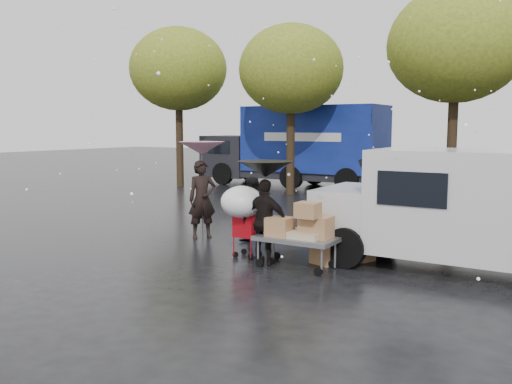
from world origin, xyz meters
The scene contains 14 objects.
ground centered at (0.00, 0.00, 0.00)m, with size 90.00×90.00×0.00m, color black.
person_pink centered at (-1.37, 1.46, 0.92)m, with size 0.67×0.44×1.84m, color black.
person_middle centered at (0.03, 1.47, 0.75)m, with size 0.73×0.57×1.51m, color black.
person_black centered at (1.17, 0.07, 0.82)m, with size 0.96×0.40×1.64m, color black.
umbrella_pink centered at (-1.37, 1.46, 2.12)m, with size 1.08×1.08×2.27m.
umbrella_black centered at (1.17, 0.07, 1.82)m, with size 1.05×1.05×1.98m.
vendor_cart centered at (1.88, 0.14, 0.73)m, with size 1.52×0.80×1.27m.
shopping_cart centered at (0.58, 0.21, 1.06)m, with size 0.84×0.84×1.46m.
white_van centered at (4.38, 1.60, 1.16)m, with size 4.91×2.18×2.20m.
blue_truck centered at (-4.57, 12.65, 1.76)m, with size 8.30×2.60×3.50m.
box_ground_near centered at (2.13, 0.69, 0.22)m, with size 0.48×0.38×0.43m, color olive.
box_ground_far centered at (2.62, 1.33, 0.18)m, with size 0.46×0.36×0.36m, color olive.
yellow_taxi centered at (1.35, 13.43, 0.80)m, with size 1.88×4.67×1.59m, color #E0A00B.
tree_row centered at (-0.47, 10.00, 5.02)m, with size 21.60×4.40×7.12m.
Camera 1 is at (6.27, -8.67, 2.61)m, focal length 38.00 mm.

